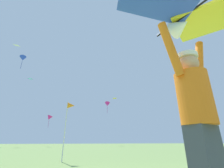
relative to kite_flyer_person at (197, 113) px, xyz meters
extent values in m
cylinder|color=orange|center=(0.00, 0.00, 0.16)|extent=(0.41, 0.41, 0.56)
sphere|color=tan|center=(0.00, 0.00, 0.56)|extent=(0.23, 0.23, 0.23)
cylinder|color=white|center=(0.00, 0.00, 0.65)|extent=(0.29, 0.29, 0.05)
cylinder|color=orange|center=(0.26, 0.06, 0.68)|extent=(0.29, 0.15, 0.62)
cylinder|color=orange|center=(-0.26, -0.06, 0.68)|extent=(0.29, 0.15, 0.62)
cylinder|color=black|center=(0.00, 0.00, 1.20)|extent=(0.19, 0.74, 0.02)
cube|color=yellow|center=(0.46, -0.01, 1.30)|extent=(1.16, 1.14, 0.22)
cone|color=white|center=(0.00, 0.00, 1.10)|extent=(0.28, 0.25, 0.24)
cone|color=#DB2393|center=(7.38, 28.07, 6.85)|extent=(1.34, 1.39, 1.20)
cylinder|color=#991867|center=(7.38, 28.07, 5.74)|extent=(0.04, 0.04, 1.45)
cone|color=#DB2393|center=(-2.97, 24.44, 3.17)|extent=(0.99, 0.91, 0.89)
cylinder|color=#991867|center=(-2.97, 24.44, 2.30)|extent=(0.03, 0.03, 1.13)
cone|color=blue|center=(-10.48, 32.27, 16.52)|extent=(1.72, 1.77, 1.35)
cylinder|color=#203595|center=(-10.48, 32.27, 15.07)|extent=(0.06, 0.06, 1.89)
pyramid|color=yellow|center=(10.05, 31.09, 9.17)|extent=(1.22, 1.22, 0.22)
pyramid|color=white|center=(-7.61, 18.09, 11.15)|extent=(0.95, 0.93, 0.31)
pyramid|color=#19B2AD|center=(-7.13, 26.81, 10.10)|extent=(1.07, 1.06, 0.27)
cylinder|color=silver|center=(-1.11, 5.05, 0.14)|extent=(0.04, 0.04, 2.15)
cone|color=orange|center=(-0.97, 5.05, 1.09)|extent=(0.28, 0.24, 0.24)
camera|label=1|loc=(-1.32, -1.21, -0.27)|focal=24.58mm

